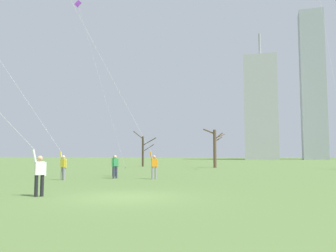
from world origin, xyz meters
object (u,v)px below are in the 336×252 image
object	(u,v)px
kite_flyer_midfield_left_green	(33,118)
bystander_watching_nearby	(115,165)
distant_kite_low_near_trees_purple	(81,14)
kite_flyer_midfield_right_orange	(115,89)
bare_tree_leftmost	(215,147)
bystander_strolling_midfield	(114,164)
bare_tree_right_of_center	(143,150)

from	to	relation	value
kite_flyer_midfield_left_green	bystander_watching_nearby	world-z (taller)	kite_flyer_midfield_left_green
bystander_watching_nearby	distant_kite_low_near_trees_purple	distance (m)	28.53
kite_flyer_midfield_right_orange	bystander_watching_nearby	size ratio (longest dim) A/B	12.27
distant_kite_low_near_trees_purple	bare_tree_leftmost	bearing A→B (deg)	17.11
bystander_strolling_midfield	bystander_watching_nearby	bearing A→B (deg)	-63.08
bystander_strolling_midfield	bare_tree_right_of_center	size ratio (longest dim) A/B	0.32
kite_flyer_midfield_right_orange	kite_flyer_midfield_left_green	distance (m)	6.01
bystander_watching_nearby	distant_kite_low_near_trees_purple	world-z (taller)	distant_kite_low_near_trees_purple
kite_flyer_midfield_right_orange	bare_tree_right_of_center	size ratio (longest dim) A/B	3.96
kite_flyer_midfield_left_green	bystander_watching_nearby	bearing A→B (deg)	27.27
kite_flyer_midfield_right_orange	bare_tree_right_of_center	distance (m)	26.22
bystander_strolling_midfield	kite_flyer_midfield_right_orange	bearing A→B (deg)	-64.94
kite_flyer_midfield_right_orange	kite_flyer_midfield_left_green	bearing A→B (deg)	-172.62
kite_flyer_midfield_right_orange	kite_flyer_midfield_left_green	world-z (taller)	kite_flyer_midfield_right_orange
bystander_strolling_midfield	bare_tree_leftmost	distance (m)	20.11
bystander_watching_nearby	bare_tree_leftmost	world-z (taller)	bare_tree_leftmost
bystander_watching_nearby	bare_tree_leftmost	distance (m)	22.06
kite_flyer_midfield_right_orange	bystander_watching_nearby	xyz separation A→B (m)	(-0.76, 1.81, -5.04)
bystander_watching_nearby	bystander_strolling_midfield	bearing A→B (deg)	116.92
kite_flyer_midfield_right_orange	bystander_strolling_midfield	xyz separation A→B (m)	(-1.90, 4.05, -5.04)
bystander_watching_nearby	bare_tree_right_of_center	xyz separation A→B (m)	(-6.52, 23.13, 1.48)
distant_kite_low_near_trees_purple	kite_flyer_midfield_left_green	bearing A→B (deg)	-67.07
kite_flyer_midfield_left_green	bystander_strolling_midfield	size ratio (longest dim) A/B	8.29
bare_tree_right_of_center	bare_tree_leftmost	distance (m)	10.48
distant_kite_low_near_trees_purple	bystander_strolling_midfield	bearing A→B (deg)	-50.22
bare_tree_right_of_center	bystander_strolling_midfield	bearing A→B (deg)	-75.55
kite_flyer_midfield_right_orange	bare_tree_leftmost	world-z (taller)	kite_flyer_midfield_right_orange
bystander_watching_nearby	distant_kite_low_near_trees_purple	bearing A→B (deg)	128.25
bystander_strolling_midfield	bare_tree_leftmost	size ratio (longest dim) A/B	0.32
kite_flyer_midfield_right_orange	bare_tree_right_of_center	bearing A→B (deg)	106.27
bare_tree_right_of_center	distant_kite_low_near_trees_purple	bearing A→B (deg)	-134.10
bystander_watching_nearby	kite_flyer_midfield_right_orange	bearing A→B (deg)	-67.32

